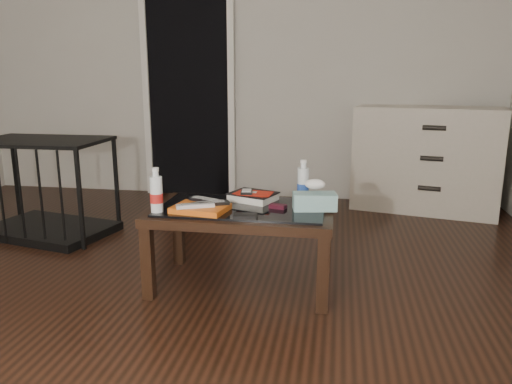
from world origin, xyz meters
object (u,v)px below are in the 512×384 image
dresser (426,159)px  water_bottle_left (156,190)px  pet_crate (47,204)px  water_bottle_right (303,180)px  textbook (253,197)px  coffee_table (242,218)px  tissue_box (315,201)px

dresser → water_bottle_left: (-1.69, -2.02, 0.13)m
dresser → pet_crate: bearing=-144.8°
water_bottle_left → water_bottle_right: bearing=26.4°
textbook → water_bottle_left: water_bottle_left is taller
dresser → pet_crate: size_ratio=1.27×
coffee_table → pet_crate: pet_crate is taller
water_bottle_left → tissue_box: size_ratio=1.03×
water_bottle_left → textbook: bearing=34.7°
dresser → tissue_box: (-0.87, -1.84, 0.06)m
tissue_box → pet_crate: bearing=151.6°
dresser → textbook: 2.10m
pet_crate → water_bottle_right: pet_crate is taller
dresser → water_bottle_left: size_ratio=5.39×
pet_crate → tissue_box: size_ratio=4.39×
dresser → tissue_box: size_ratio=5.57×
coffee_table → water_bottle_right: 0.42m
coffee_table → dresser: dresser is taller
pet_crate → water_bottle_left: size_ratio=4.24×
coffee_table → dresser: size_ratio=0.78×
coffee_table → pet_crate: (-1.62, 0.67, -0.17)m
dresser → coffee_table: bearing=-111.4°
dresser → tissue_box: bearing=-102.2°
pet_crate → textbook: (1.65, -0.53, 0.25)m
dresser → water_bottle_right: dresser is taller
water_bottle_left → tissue_box: water_bottle_left is taller
coffee_table → water_bottle_left: (-0.43, -0.18, 0.18)m
pet_crate → water_bottle_right: size_ratio=4.24×
water_bottle_left → water_bottle_right: same height
coffee_table → pet_crate: size_ratio=0.99×
textbook → tissue_box: bearing=0.6°
textbook → water_bottle_right: (0.28, 0.05, 0.10)m
coffee_table → tissue_box: tissue_box is taller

